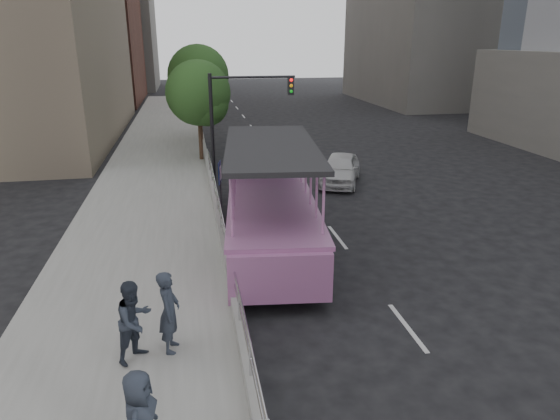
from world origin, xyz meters
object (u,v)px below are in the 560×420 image
object	(u,v)px
pedestrian_mid	(135,321)
pedestrian_far	(140,420)
parking_sign	(220,186)
car	(340,169)
street_tree_near	(200,96)
traffic_signal	(236,109)
duck_boat	(269,200)
pedestrian_near	(169,312)
street_tree_far	(200,78)

from	to	relation	value
pedestrian_mid	pedestrian_far	distance (m)	2.93
parking_sign	pedestrian_mid	bearing A→B (deg)	-105.83
car	pedestrian_mid	distance (m)	15.83
car	pedestrian_far	world-z (taller)	pedestrian_far
street_tree_near	traffic_signal	bearing A→B (deg)	-65.02
pedestrian_mid	car	bearing A→B (deg)	8.98
pedestrian_mid	traffic_signal	distance (m)	15.62
duck_boat	street_tree_near	xyz separation A→B (m)	(-1.93, 11.33, 2.47)
parking_sign	car	bearing A→B (deg)	39.22
car	traffic_signal	world-z (taller)	traffic_signal
pedestrian_mid	street_tree_near	distance (m)	18.74
car	traffic_signal	size ratio (longest dim) A/B	0.82
duck_boat	pedestrian_far	size ratio (longest dim) A/B	6.55
pedestrian_near	pedestrian_mid	world-z (taller)	pedestrian_near
traffic_signal	street_tree_near	world-z (taller)	street_tree_near
street_tree_far	pedestrian_far	bearing A→B (deg)	-94.00
duck_boat	car	world-z (taller)	duck_boat
car	pedestrian_mid	world-z (taller)	pedestrian_mid
traffic_signal	street_tree_far	world-z (taller)	street_tree_far
pedestrian_near	parking_sign	bearing A→B (deg)	-3.16
street_tree_far	parking_sign	bearing A→B (deg)	-89.63
street_tree_far	street_tree_near	bearing A→B (deg)	-91.91
car	street_tree_near	world-z (taller)	street_tree_near
pedestrian_far	street_tree_far	bearing A→B (deg)	8.69
pedestrian_mid	parking_sign	bearing A→B (deg)	25.70
duck_boat	traffic_signal	size ratio (longest dim) A/B	2.15
duck_boat	parking_sign	distance (m)	2.04
pedestrian_mid	parking_sign	xyz separation A→B (m)	(2.36, 8.31, 0.41)
duck_boat	pedestrian_far	world-z (taller)	duck_boat
duck_boat	street_tree_far	size ratio (longest dim) A/B	1.73
car	parking_sign	xyz separation A→B (m)	(-6.16, -5.02, 0.88)
pedestrian_mid	pedestrian_far	size ratio (longest dim) A/B	1.05
parking_sign	street_tree_near	world-z (taller)	street_tree_near
street_tree_near	car	bearing A→B (deg)	-38.32
car	street_tree_far	bearing A→B (deg)	142.42
pedestrian_mid	pedestrian_near	bearing A→B (deg)	-33.79
parking_sign	street_tree_far	world-z (taller)	street_tree_far
duck_boat	street_tree_near	world-z (taller)	street_tree_near
duck_boat	street_tree_near	size ratio (longest dim) A/B	1.95
street_tree_near	street_tree_far	world-z (taller)	street_tree_far
traffic_signal	car	bearing A→B (deg)	-19.03
duck_boat	street_tree_far	bearing A→B (deg)	95.69
duck_boat	street_tree_far	distance (m)	17.67
car	pedestrian_far	distance (m)	18.19
pedestrian_near	car	bearing A→B (deg)	-22.35
car	street_tree_near	distance (m)	8.80
duck_boat	pedestrian_far	xyz separation A→B (m)	(-3.64, -10.02, -0.20)
pedestrian_far	duck_boat	bearing A→B (deg)	-7.28
street_tree_near	pedestrian_mid	bearing A→B (deg)	-96.35
pedestrian_near	street_tree_near	xyz separation A→B (m)	(1.35, 18.26, 2.59)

